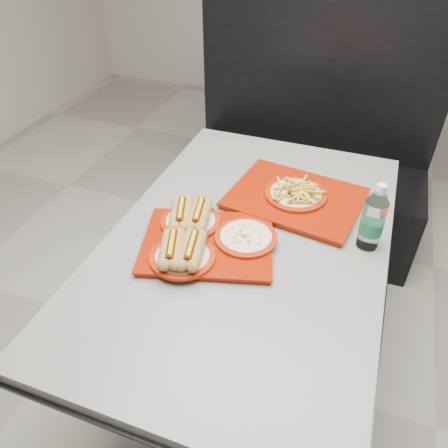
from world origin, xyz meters
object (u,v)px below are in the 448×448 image
(tray_near, at_px, (202,238))
(diner_table, at_px, (247,272))
(tray_far, at_px, (295,196))
(water_bottle, at_px, (373,220))
(booth_bench, at_px, (304,167))

(tray_near, bearing_deg, diner_table, 35.90)
(tray_far, bearing_deg, water_bottle, -29.85)
(diner_table, distance_m, water_bottle, 0.47)
(diner_table, height_order, tray_near, tray_near)
(tray_near, bearing_deg, water_bottle, 20.54)
(tray_far, bearing_deg, tray_near, -123.31)
(diner_table, height_order, booth_bench, booth_bench)
(tray_near, xyz_separation_m, water_bottle, (0.50, 0.19, 0.07))
(booth_bench, distance_m, water_bottle, 1.16)
(booth_bench, relative_size, tray_far, 2.63)
(tray_far, relative_size, water_bottle, 2.19)
(tray_near, bearing_deg, tray_far, 56.69)
(booth_bench, height_order, tray_far, booth_bench)
(booth_bench, height_order, tray_near, booth_bench)
(booth_bench, xyz_separation_m, tray_far, (0.10, -0.84, 0.37))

